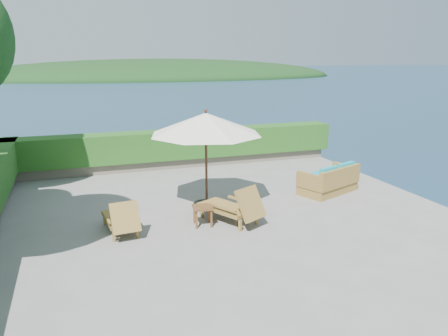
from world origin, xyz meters
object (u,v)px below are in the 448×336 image
object	(u,v)px
lounge_right	(234,207)
patio_umbrella	(206,125)
lounge_left	(121,218)
side_table	(203,210)
wicker_loveseat	(330,181)

from	to	relation	value
lounge_right	patio_umbrella	bearing A→B (deg)	74.94
patio_umbrella	lounge_left	xyz separation A→B (m)	(-2.37, -1.08, -1.88)
patio_umbrella	lounge_right	bearing A→B (deg)	-77.45
patio_umbrella	lounge_right	size ratio (longest dim) A/B	1.83
patio_umbrella	side_table	size ratio (longest dim) A/B	6.65
lounge_right	wicker_loveseat	world-z (taller)	lounge_right
side_table	wicker_loveseat	distance (m)	4.47
lounge_left	lounge_right	bearing A→B (deg)	-11.07
lounge_left	lounge_right	size ratio (longest dim) A/B	0.85
patio_umbrella	lounge_right	xyz separation A→B (m)	(0.29, -1.31, -1.83)
lounge_left	lounge_right	world-z (taller)	lounge_right
lounge_left	wicker_loveseat	xyz separation A→B (m)	(6.19, 1.11, -0.01)
lounge_right	wicker_loveseat	xyz separation A→B (m)	(3.53, 1.34, -0.06)
lounge_left	lounge_right	distance (m)	2.67
lounge_right	side_table	bearing A→B (deg)	146.91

